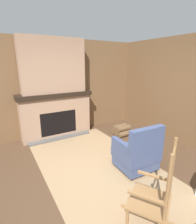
% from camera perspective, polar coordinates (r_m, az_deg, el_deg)
% --- Properties ---
extents(ground_plane, '(14.00, 14.00, 0.00)m').
position_cam_1_polar(ground_plane, '(3.19, 1.49, -22.32)').
color(ground_plane, '#4C3523').
extents(wood_panel_wall_left, '(0.06, 5.70, 2.60)m').
position_cam_1_polar(wood_panel_wall_left, '(4.93, -14.77, 7.46)').
color(wood_panel_wall_left, brown).
rests_on(wood_panel_wall_left, ground).
extents(fireplace_hearth, '(0.59, 1.94, 1.21)m').
position_cam_1_polar(fireplace_hearth, '(4.85, -13.41, -0.98)').
color(fireplace_hearth, '#9E7A60').
rests_on(fireplace_hearth, ground).
extents(chimney_breast, '(0.34, 1.62, 1.36)m').
position_cam_1_polar(chimney_breast, '(4.67, -14.49, 14.42)').
color(chimney_breast, '#9E7A60').
rests_on(chimney_breast, fireplace_hearth).
extents(area_rug, '(3.50, 2.00, 0.01)m').
position_cam_1_polar(area_rug, '(3.61, -0.38, -17.09)').
color(area_rug, '#997A56').
rests_on(area_rug, ground).
extents(armchair, '(0.68, 0.73, 0.92)m').
position_cam_1_polar(armchair, '(3.41, 12.72, -13.05)').
color(armchair, '#3D4C75').
rests_on(armchair, ground).
extents(rocking_chair, '(0.91, 0.79, 1.18)m').
position_cam_1_polar(rocking_chair, '(2.34, 17.35, -26.79)').
color(rocking_chair, olive).
rests_on(rocking_chair, ground).
extents(firewood_stack, '(0.47, 0.43, 0.28)m').
position_cam_1_polar(firewood_stack, '(5.01, 7.69, -5.92)').
color(firewood_stack, brown).
rests_on(firewood_stack, ground).
extents(oil_lamp_vase, '(0.12, 0.12, 0.26)m').
position_cam_1_polar(oil_lamp_vase, '(4.65, -19.16, 6.76)').
color(oil_lamp_vase, silver).
rests_on(oil_lamp_vase, fireplace_hearth).
extents(storage_case, '(0.14, 0.22, 0.15)m').
position_cam_1_polar(storage_case, '(4.79, -12.87, 7.24)').
color(storage_case, black).
rests_on(storage_case, fireplace_hearth).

